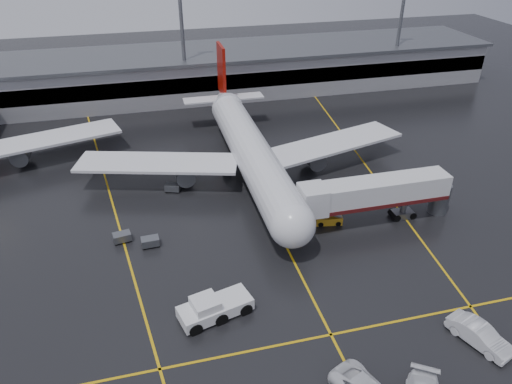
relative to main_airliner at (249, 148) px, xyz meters
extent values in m
plane|color=black|center=(0.00, -9.70, -4.21)|extent=(220.00, 220.00, 0.00)
cube|color=gold|center=(0.00, -9.70, -4.20)|extent=(0.25, 90.00, 0.02)
cube|color=gold|center=(0.00, -31.70, -4.20)|extent=(60.00, 0.25, 0.02)
cube|color=gold|center=(-20.00, 0.30, -4.20)|extent=(9.99, 69.35, 0.02)
cube|color=gold|center=(18.00, 0.30, -4.20)|extent=(7.57, 69.64, 0.02)
cube|color=gray|center=(0.00, 38.30, -0.21)|extent=(120.00, 18.00, 8.00)
cube|color=black|center=(0.00, 29.50, 0.29)|extent=(120.00, 0.40, 3.00)
cube|color=#595B60|center=(0.00, 38.30, 4.09)|extent=(122.00, 19.00, 0.60)
cylinder|color=#595B60|center=(-5.00, 32.30, 8.29)|extent=(0.70, 0.70, 25.00)
cylinder|color=#595B60|center=(40.00, 32.30, 8.29)|extent=(0.70, 0.70, 25.00)
cylinder|color=silver|center=(0.00, -1.70, -0.01)|extent=(5.20, 36.00, 5.20)
sphere|color=silver|center=(0.00, -19.70, -0.01)|extent=(5.20, 5.20, 5.20)
cone|color=silver|center=(0.00, 19.30, 0.59)|extent=(4.94, 8.00, 4.94)
cube|color=#860B04|center=(0.00, 20.30, 5.49)|extent=(0.50, 5.50, 8.50)
cube|color=silver|center=(0.00, 19.30, 0.79)|extent=(14.00, 3.00, 0.25)
cube|color=silver|center=(-13.00, 0.30, -0.81)|extent=(22.80, 11.83, 0.40)
cube|color=silver|center=(13.00, 0.30, -0.81)|extent=(22.80, 11.83, 0.40)
cylinder|color=#595B60|center=(-9.50, -0.70, -2.21)|extent=(2.60, 4.50, 2.60)
cylinder|color=#595B60|center=(9.50, -0.70, -2.21)|extent=(2.60, 4.50, 2.60)
cylinder|color=#595B60|center=(0.00, -16.70, -3.21)|extent=(0.56, 0.56, 2.00)
cylinder|color=#595B60|center=(-3.20, 1.30, -3.21)|extent=(0.56, 0.56, 2.00)
cylinder|color=#595B60|center=(3.20, 1.30, -3.21)|extent=(0.56, 0.56, 2.00)
cylinder|color=black|center=(0.00, -16.70, -3.76)|extent=(0.40, 1.10, 1.10)
cylinder|color=black|center=(-3.20, 1.30, -3.66)|extent=(1.00, 1.40, 1.40)
cylinder|color=black|center=(3.20, 1.30, -3.66)|extent=(1.00, 1.40, 1.40)
cube|color=silver|center=(-29.00, 12.30, -0.81)|extent=(22.80, 11.83, 0.40)
cylinder|color=#595B60|center=(-32.50, 11.30, -2.21)|extent=(2.60, 4.50, 2.60)
cube|color=silver|center=(12.00, -15.70, 0.19)|extent=(18.00, 3.20, 3.00)
cube|color=#4B1011|center=(12.00, -15.70, -1.11)|extent=(18.00, 3.30, 0.50)
cube|color=silver|center=(3.80, -15.70, 0.19)|extent=(3.00, 3.40, 3.30)
cylinder|color=#595B60|center=(16.00, -15.70, -2.71)|extent=(0.80, 0.80, 3.00)
cube|color=#595B60|center=(16.00, -15.70, -3.76)|extent=(2.60, 1.60, 0.90)
cylinder|color=#595B60|center=(21.00, -15.70, -2.21)|extent=(2.40, 2.40, 4.00)
cylinder|color=black|center=(14.90, -15.70, -3.76)|extent=(0.90, 1.80, 0.90)
cylinder|color=black|center=(17.10, -15.70, -3.76)|extent=(0.90, 1.80, 0.90)
cube|color=silver|center=(-9.79, -26.64, -3.31)|extent=(7.46, 4.48, 1.20)
cube|color=silver|center=(-10.75, -26.89, -2.31)|extent=(2.92, 2.92, 1.00)
cube|color=black|center=(-10.75, -26.89, -2.31)|extent=(2.63, 2.63, 0.90)
cylinder|color=black|center=(-12.30, -27.30, -3.66)|extent=(2.02, 3.22, 1.30)
cylinder|color=black|center=(-9.79, -26.64, -3.66)|extent=(2.02, 3.22, 1.30)
cylinder|color=black|center=(-7.28, -25.98, -3.66)|extent=(2.02, 3.22, 1.30)
cube|color=gold|center=(6.49, -14.70, -3.71)|extent=(3.45, 1.90, 1.00)
cube|color=#595B60|center=(6.49, -14.70, -2.76)|extent=(3.24, 1.35, 1.14)
cylinder|color=black|center=(5.42, -14.51, -3.94)|extent=(0.89, 1.63, 0.63)
cylinder|color=black|center=(7.57, -14.88, -3.94)|extent=(0.89, 1.63, 0.63)
imported|color=silver|center=(12.38, -35.80, -3.25)|extent=(4.00, 6.17, 1.92)
cube|color=#595B60|center=(-15.15, -14.02, -3.56)|extent=(2.07, 1.41, 0.90)
cylinder|color=black|center=(-15.92, -14.56, -4.03)|extent=(0.40, 0.20, 0.40)
cylinder|color=black|center=(-14.32, -14.47, -4.03)|extent=(0.40, 0.20, 0.40)
cylinder|color=black|center=(-15.97, -13.56, -4.03)|extent=(0.40, 0.20, 0.40)
cylinder|color=black|center=(-14.38, -13.47, -4.03)|extent=(0.40, 0.20, 0.40)
cube|color=#595B60|center=(-18.28, -12.28, -3.56)|extent=(2.20, 1.63, 0.90)
cylinder|color=black|center=(-18.98, -12.92, -4.03)|extent=(0.40, 0.20, 0.40)
cylinder|color=black|center=(-17.41, -12.64, -4.03)|extent=(0.40, 0.20, 0.40)
cylinder|color=black|center=(-19.16, -11.93, -4.03)|extent=(0.40, 0.20, 0.40)
cylinder|color=black|center=(-17.58, -11.65, -4.03)|extent=(0.40, 0.20, 0.40)
cube|color=#595B60|center=(-11.39, -2.13, -3.56)|extent=(2.31, 1.87, 0.90)
cylinder|color=black|center=(-12.31, -2.35, -4.03)|extent=(0.40, 0.20, 0.40)
cylinder|color=black|center=(-10.79, -2.86, -4.03)|extent=(0.40, 0.20, 0.40)
cylinder|color=black|center=(-11.99, -1.40, -4.03)|extent=(0.40, 0.20, 0.40)
cylinder|color=black|center=(-10.47, -1.91, -4.03)|extent=(0.40, 0.20, 0.40)
camera|label=1|loc=(-14.29, -60.07, 29.40)|focal=33.62mm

